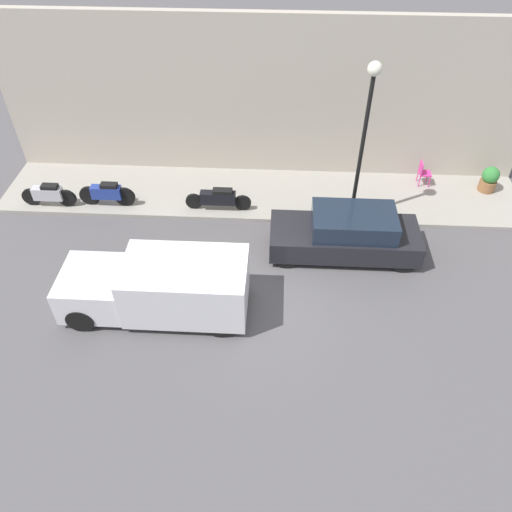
# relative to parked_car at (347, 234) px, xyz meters

# --- Properties ---
(ground_plane) EXTENTS (60.00, 60.00, 0.00)m
(ground_plane) POSITION_rel_parked_car_xyz_m (-2.20, 2.60, -0.69)
(ground_plane) COLOR #514F51
(sidewalk) EXTENTS (2.88, 17.43, 0.11)m
(sidewalk) POSITION_rel_parked_car_xyz_m (2.73, 2.60, -0.64)
(sidewalk) COLOR gray
(sidewalk) RESTS_ON ground_plane
(building_facade) EXTENTS (0.30, 17.43, 5.43)m
(building_facade) POSITION_rel_parked_car_xyz_m (4.32, 2.60, 2.02)
(building_facade) COLOR #B2A899
(building_facade) RESTS_ON ground_plane
(parked_car) EXTENTS (1.67, 4.31, 1.45)m
(parked_car) POSITION_rel_parked_car_xyz_m (0.00, 0.00, 0.00)
(parked_car) COLOR black
(parked_car) RESTS_ON ground_plane
(delivery_van) EXTENTS (1.81, 4.76, 1.62)m
(delivery_van) POSITION_rel_parked_car_xyz_m (-2.52, 5.00, 0.15)
(delivery_van) COLOR silver
(delivery_van) RESTS_ON ground_plane
(scooter_silver) EXTENTS (0.30, 1.78, 0.80)m
(scooter_silver) POSITION_rel_parked_car_xyz_m (1.67, 9.47, -0.15)
(scooter_silver) COLOR #B7B7BF
(scooter_silver) RESTS_ON sidewalk
(motorcycle_black) EXTENTS (0.30, 2.12, 0.76)m
(motorcycle_black) POSITION_rel_parked_car_xyz_m (1.76, 3.94, -0.16)
(motorcycle_black) COLOR black
(motorcycle_black) RESTS_ON sidewalk
(motorcycle_blue) EXTENTS (0.30, 1.83, 0.82)m
(motorcycle_blue) POSITION_rel_parked_car_xyz_m (1.80, 7.58, -0.13)
(motorcycle_blue) COLOR navy
(motorcycle_blue) RESTS_ON sidewalk
(streetlamp) EXTENTS (0.39, 0.39, 5.01)m
(streetlamp) POSITION_rel_parked_car_xyz_m (1.54, -0.32, 2.92)
(streetlamp) COLOR black
(streetlamp) RESTS_ON sidewalk
(potted_plant) EXTENTS (0.56, 0.56, 0.89)m
(potted_plant) POSITION_rel_parked_car_xyz_m (3.31, -5.06, -0.14)
(potted_plant) COLOR brown
(potted_plant) RESTS_ON sidewalk
(cafe_chair) EXTENTS (0.40, 0.40, 0.85)m
(cafe_chair) POSITION_rel_parked_car_xyz_m (3.56, -2.90, -0.09)
(cafe_chair) COLOR #D8338C
(cafe_chair) RESTS_ON sidewalk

